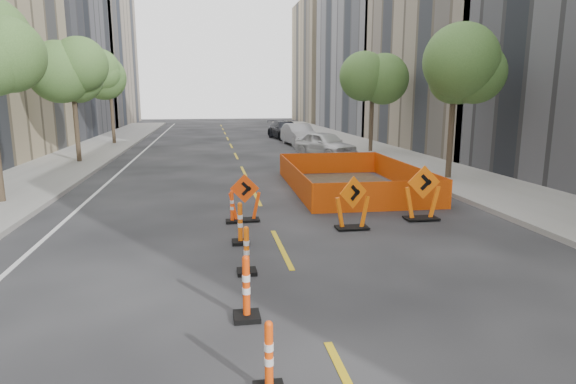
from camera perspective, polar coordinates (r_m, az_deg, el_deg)
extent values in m
plane|color=black|center=(7.84, 3.81, -15.67)|extent=(140.00, 140.00, 0.00)
cube|color=gray|center=(20.48, -30.35, -0.01)|extent=(4.00, 90.00, 0.15)
cube|color=gray|center=(21.87, 19.80, 1.52)|extent=(4.00, 90.00, 0.15)
cube|color=#4C4C51|center=(48.61, -28.79, 14.07)|extent=(12.00, 16.00, 14.00)
cube|color=gray|center=(64.58, -24.18, 16.14)|extent=(12.00, 20.00, 20.00)
cube|color=gray|center=(35.99, 22.72, 16.01)|extent=(12.00, 16.00, 14.00)
cube|color=gray|center=(50.96, 12.74, 18.36)|extent=(12.00, 18.00, 20.00)
cube|color=tan|center=(68.14, 6.66, 15.03)|extent=(12.00, 14.00, 16.00)
cylinder|color=#382B1E|center=(27.70, -23.71, 6.31)|extent=(0.24, 0.24, 3.15)
sphere|color=#3D6129|center=(27.65, -24.21, 12.45)|extent=(2.80, 2.80, 2.80)
cylinder|color=#382B1E|center=(37.46, -20.03, 7.65)|extent=(0.24, 0.24, 3.15)
sphere|color=#3D6129|center=(37.42, -20.34, 12.19)|extent=(2.80, 2.80, 2.80)
cylinder|color=#382B1E|center=(21.40, 18.66, 5.45)|extent=(0.24, 0.24, 3.15)
sphere|color=#3D6129|center=(21.33, 19.18, 13.42)|extent=(2.80, 2.80, 2.80)
cylinder|color=#382B1E|center=(30.56, 9.83, 7.48)|extent=(0.24, 0.24, 3.15)
sphere|color=#3D6129|center=(30.51, 10.02, 13.06)|extent=(2.80, 2.80, 2.80)
imported|color=silver|center=(28.48, 4.39, 5.67)|extent=(3.41, 4.73, 1.50)
imported|color=#A2A1A7|center=(35.08, 1.30, 6.82)|extent=(2.06, 4.85, 1.56)
imported|color=black|center=(40.48, -0.32, 7.37)|extent=(2.81, 5.34, 1.48)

